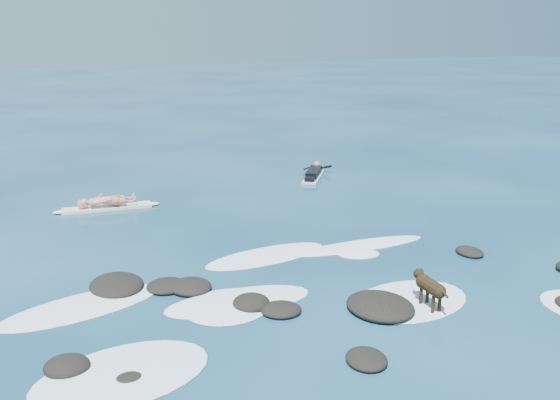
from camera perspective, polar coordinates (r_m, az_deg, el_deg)
name	(u,v)px	position (r m, az deg, el deg)	size (l,w,h in m)	color
ground	(322,283)	(14.76, 3.90, -7.54)	(160.00, 160.00, 0.00)	#0A2642
reef_rocks	(478,294)	(14.56, 17.62, -8.16)	(13.90, 7.42, 0.66)	black
breaking_foam	(279,299)	(13.86, -0.09, -9.07)	(12.85, 7.21, 0.12)	white
standing_surfer_rig	(105,187)	(20.89, -15.67, 1.17)	(3.38, 0.70, 1.93)	#F3DFC2
paddling_surfer_rig	(314,174)	(24.50, 3.12, 2.43)	(1.90, 2.46, 0.46)	silver
dog	(429,286)	(13.62, 13.49, -7.63)	(0.33, 1.25, 0.79)	black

